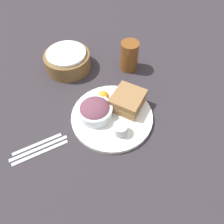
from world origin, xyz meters
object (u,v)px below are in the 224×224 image
at_px(bread_basket, 68,60).
at_px(knife, 39,148).
at_px(plate, 112,116).
at_px(salad_bowl, 95,110).
at_px(spoon, 37,144).
at_px(fork, 40,153).
at_px(drink_glass, 129,56).
at_px(dressing_cup, 120,129).
at_px(sandwich, 128,100).

xyz_separation_m(bread_basket, knife, (-0.32, -0.26, -0.04)).
relative_size(plate, salad_bowl, 2.36).
distance_m(plate, spoon, 0.28).
height_order(plate, bread_basket, bread_basket).
bearing_deg(fork, knife, -90.00).
height_order(drink_glass, bread_basket, drink_glass).
xyz_separation_m(knife, spoon, (0.00, 0.02, 0.00)).
bearing_deg(bread_basket, fork, -139.54).
relative_size(dressing_cup, fork, 0.26).
height_order(dressing_cup, bread_basket, bread_basket).
distance_m(drink_glass, spoon, 0.52).
height_order(salad_bowl, dressing_cup, salad_bowl).
bearing_deg(salad_bowl, drink_glass, 20.42).
relative_size(drink_glass, spoon, 0.75).
distance_m(dressing_cup, bread_basket, 0.42).
height_order(bread_basket, fork, bread_basket).
relative_size(salad_bowl, spoon, 0.74).
relative_size(drink_glass, bread_basket, 0.65).
bearing_deg(knife, spoon, -90.00).
xyz_separation_m(sandwich, spoon, (-0.34, 0.10, -0.04)).
relative_size(salad_bowl, dressing_cup, 2.55).
xyz_separation_m(sandwich, bread_basket, (-0.03, 0.34, -0.00)).
relative_size(plate, drink_glass, 2.34).
relative_size(salad_bowl, drink_glass, 0.99).
relative_size(dressing_cup, drink_glass, 0.39).
height_order(sandwich, knife, sandwich).
bearing_deg(bread_basket, plate, -98.46).
height_order(salad_bowl, fork, salad_bowl).
relative_size(dressing_cup, spoon, 0.29).
bearing_deg(knife, dressing_cup, 163.87).
bearing_deg(spoon, drink_glass, -157.61).
relative_size(sandwich, spoon, 0.85).
bearing_deg(fork, plate, -176.33).
height_order(plate, fork, plate).
bearing_deg(plate, dressing_cup, -112.46).
xyz_separation_m(dressing_cup, spoon, (-0.23, 0.17, -0.03)).
bearing_deg(dressing_cup, drink_glass, 39.21).
height_order(fork, spoon, same).
relative_size(sandwich, salad_bowl, 1.14).
bearing_deg(dressing_cup, plate, 67.54).
height_order(sandwich, fork, sandwich).
bearing_deg(salad_bowl, plate, -46.43).
relative_size(plate, bread_basket, 1.52).
height_order(salad_bowl, knife, salad_bowl).
bearing_deg(knife, drink_glass, -155.78).
xyz_separation_m(plate, fork, (-0.27, 0.06, -0.01)).
xyz_separation_m(sandwich, fork, (-0.35, 0.07, -0.04)).
bearing_deg(sandwich, spoon, 163.51).
distance_m(bread_basket, spoon, 0.40).
height_order(dressing_cup, spoon, dressing_cup).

